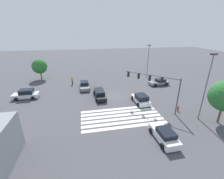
% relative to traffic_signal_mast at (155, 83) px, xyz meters
% --- Properties ---
extents(ground_plane, '(152.75, 152.75, 0.00)m').
position_rel_traffic_signal_mast_xyz_m(ground_plane, '(-5.53, 5.53, -4.29)').
color(ground_plane, '#47474C').
extents(crosswalk_markings, '(11.46, 5.35, 0.01)m').
position_rel_traffic_signal_mast_xyz_m(crosswalk_markings, '(-5.53, -1.63, -4.29)').
color(crosswalk_markings, silver).
rests_on(crosswalk_markings, ground_plane).
extents(traffic_signal_mast, '(6.08, 6.08, 5.55)m').
position_rel_traffic_signal_mast_xyz_m(traffic_signal_mast, '(0.00, 0.00, 0.00)').
color(traffic_signal_mast, '#47474C').
rests_on(traffic_signal_mast, ground_plane).
extents(car_0, '(4.38, 2.06, 1.66)m').
position_rel_traffic_signal_mast_xyz_m(car_0, '(-20.93, 7.91, -3.52)').
color(car_0, silver).
rests_on(car_0, ground_plane).
extents(car_1, '(2.12, 4.96, 1.50)m').
position_rel_traffic_signal_mast_xyz_m(car_1, '(-7.82, 5.58, -3.57)').
color(car_1, black).
rests_on(car_1, ground_plane).
extents(car_2, '(2.11, 4.29, 1.53)m').
position_rel_traffic_signal_mast_xyz_m(car_2, '(-10.40, 10.68, -3.59)').
color(car_2, gray).
rests_on(car_2, ground_plane).
extents(car_3, '(2.33, 4.20, 1.55)m').
position_rel_traffic_signal_mast_xyz_m(car_3, '(-1.24, 2.06, -3.56)').
color(car_3, silver).
rests_on(car_3, ground_plane).
extents(car_4, '(2.03, 4.33, 1.45)m').
position_rel_traffic_signal_mast_xyz_m(car_4, '(-2.09, -7.18, -3.61)').
color(car_4, silver).
rests_on(car_4, ground_plane).
extents(car_5, '(4.58, 2.29, 1.35)m').
position_rel_traffic_signal_mast_xyz_m(car_5, '(6.17, 9.82, -3.66)').
color(car_5, gray).
rests_on(car_5, ground_plane).
extents(pedestrian, '(0.41, 0.40, 1.82)m').
position_rel_traffic_signal_mast_xyz_m(pedestrian, '(-13.08, 13.92, -3.26)').
color(pedestrian, '#38383D').
rests_on(pedestrian, ground_plane).
extents(street_light_pole_a, '(0.80, 0.36, 8.24)m').
position_rel_traffic_signal_mast_xyz_m(street_light_pole_a, '(5.82, 15.91, 0.63)').
color(street_light_pole_a, slate).
rests_on(street_light_pole_a, ground_plane).
extents(street_light_pole_b, '(0.80, 0.36, 9.03)m').
position_rel_traffic_signal_mast_xyz_m(street_light_pole_b, '(4.86, -4.17, 1.04)').
color(street_light_pole_b, slate).
rests_on(street_light_pole_b, ground_plane).
extents(tree_corner_a, '(3.58, 3.58, 5.08)m').
position_rel_traffic_signal_mast_xyz_m(tree_corner_a, '(-20.91, 19.50, -1.00)').
color(tree_corner_a, brown).
rests_on(tree_corner_a, ground_plane).
extents(fire_hydrant, '(0.22, 0.22, 0.86)m').
position_rel_traffic_signal_mast_xyz_m(fire_hydrant, '(3.33, -1.67, -3.86)').
color(fire_hydrant, red).
rests_on(fire_hydrant, ground_plane).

